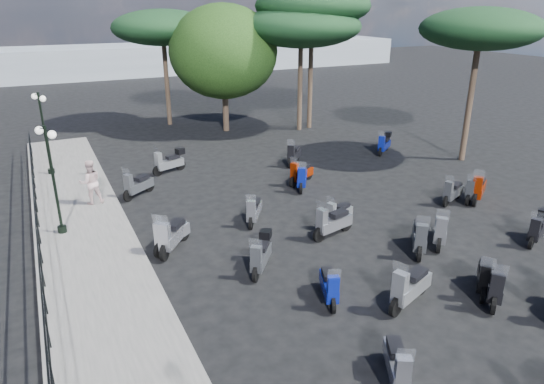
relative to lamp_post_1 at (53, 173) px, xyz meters
name	(u,v)px	position (x,y,z in m)	size (l,w,h in m)	color
ground	(336,263)	(7.12, -5.45, -2.20)	(120.00, 120.00, 0.00)	black
sidewalk	(92,263)	(0.62, -2.45, -2.12)	(3.00, 30.00, 0.15)	#62605D
railing	(39,251)	(-0.68, -2.65, -1.30)	(0.04, 26.04, 1.10)	black
lamp_post_1	(53,173)	(0.00, 0.00, 0.00)	(0.58, 0.99, 3.59)	black
lamp_post_2	(44,128)	(0.02, 6.60, 0.00)	(0.54, 1.00, 3.58)	black
pedestrian_far	(90,182)	(1.24, 2.16, -1.20)	(0.82, 0.64, 1.69)	beige
scooter_2	(329,286)	(5.88, -7.03, -1.77)	(0.77, 1.48, 1.24)	black
scooter_3	(172,236)	(3.00, -2.60, -1.68)	(1.25, 1.54, 1.49)	black
scooter_4	(171,235)	(2.99, -2.48, -1.71)	(1.44, 1.21, 1.41)	black
scooter_5	(138,185)	(2.99, 2.48, -1.73)	(1.44, 1.11, 1.36)	black
scooter_7	(397,365)	(5.52, -10.10, -1.75)	(0.93, 1.47, 1.30)	black
scooter_8	(410,287)	(7.59, -8.08, -1.68)	(1.79, 0.90, 1.49)	black
scooter_9	(261,255)	(4.95, -4.88, -1.70)	(1.16, 1.39, 1.32)	black
scooter_10	(254,211)	(6.10, -1.80, -1.75)	(1.02, 1.39, 1.29)	black
scooter_11	(169,162)	(4.87, 4.79, -1.69)	(1.64, 0.81, 1.35)	black
scooter_14	(441,230)	(10.75, -5.89, -1.69)	(1.39, 1.34, 1.45)	black
scooter_15	(332,223)	(7.97, -3.92, -1.70)	(1.76, 0.70, 1.42)	black
scooter_16	(338,214)	(8.62, -3.29, -1.77)	(1.46, 0.76, 1.23)	black
scooter_17	(294,155)	(10.52, 3.41, -1.72)	(1.28, 1.33, 1.38)	black
scooter_19	(485,277)	(9.78, -8.48, -1.74)	(1.33, 1.16, 1.32)	black
scooter_20	(495,285)	(9.66, -8.91, -1.72)	(1.39, 1.21, 1.38)	black
scooter_21	(420,237)	(9.79, -6.00, -1.68)	(1.30, 1.48, 1.48)	black
scooter_22	(301,173)	(9.51, 0.94, -1.74)	(1.53, 0.90, 1.32)	black
scooter_23	(302,178)	(9.25, 0.37, -1.72)	(1.04, 1.49, 1.36)	black
scooter_26	(538,229)	(13.63, -7.15, -1.72)	(1.49, 0.86, 1.27)	black
scooter_27	(478,189)	(14.71, -3.79, -1.69)	(1.59, 1.16, 1.47)	black
scooter_28	(474,191)	(14.53, -3.76, -1.76)	(1.50, 0.79, 1.26)	black
scooter_29	(384,144)	(15.55, 3.01, -1.71)	(1.40, 1.10, 1.30)	black
scooter_30	(453,192)	(13.68, -3.49, -1.76)	(1.50, 0.79, 1.26)	black
broadleaf_tree	(224,52)	(10.01, 11.04, 2.41)	(6.24, 6.24, 7.26)	#38281E
pine_0	(301,27)	(14.08, 9.29, 3.77)	(6.77, 6.77, 7.16)	#38281E
pine_1	(312,6)	(14.91, 9.51, 4.84)	(6.61, 6.61, 8.22)	#38281E
pine_2	(163,28)	(7.38, 14.17, 3.65)	(6.02, 6.02, 6.91)	#38281E
pine_3	(481,29)	(18.30, 0.43, 3.91)	(5.41, 5.41, 7.08)	#38281E
distant_hills	(104,61)	(7.12, 39.55, -0.70)	(70.00, 8.00, 3.00)	gray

